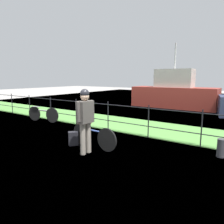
# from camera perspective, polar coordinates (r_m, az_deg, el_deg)

# --- Properties ---
(ground_plane) EXTENTS (60.00, 60.00, 0.00)m
(ground_plane) POSITION_cam_1_polar(r_m,az_deg,el_deg) (5.79, -7.52, -10.56)
(ground_plane) COLOR #9E9993
(grass_strip) EXTENTS (27.00, 2.40, 0.03)m
(grass_strip) POSITION_cam_1_polar(r_m,az_deg,el_deg) (8.48, 8.30, -3.98)
(grass_strip) COLOR #569342
(grass_strip) RESTS_ON ground
(harbor_water) EXTENTS (30.00, 30.00, 0.00)m
(harbor_water) POSITION_cam_1_polar(r_m,az_deg,el_deg) (14.09, 19.66, 0.87)
(harbor_water) COLOR #426684
(harbor_water) RESTS_ON ground
(iron_fence) EXTENTS (18.04, 0.04, 1.09)m
(iron_fence) POSITION_cam_1_polar(r_m,az_deg,el_deg) (7.32, 4.08, -1.16)
(iron_fence) COLOR black
(iron_fence) RESTS_ON ground
(bicycle_main) EXTENTS (1.62, 0.18, 0.64)m
(bicycle_main) POSITION_cam_1_polar(r_m,az_deg,el_deg) (5.97, -5.17, -6.46)
(bicycle_main) COLOR black
(bicycle_main) RESTS_ON ground
(wooden_crate) EXTENTS (0.36, 0.28, 0.27)m
(wooden_crate) POSITION_cam_1_polar(r_m,az_deg,el_deg) (6.11, -7.61, -1.94)
(wooden_crate) COLOR olive
(wooden_crate) RESTS_ON bicycle_main
(terrier_dog) EXTENTS (0.32, 0.16, 0.18)m
(terrier_dog) POSITION_cam_1_polar(r_m,az_deg,el_deg) (6.06, -7.49, -0.02)
(terrier_dog) COLOR silver
(terrier_dog) RESTS_ON wooden_crate
(cyclist_person) EXTENTS (0.28, 0.54, 1.68)m
(cyclist_person) POSITION_cam_1_polar(r_m,az_deg,el_deg) (5.40, -7.29, -0.98)
(cyclist_person) COLOR gray
(cyclist_person) RESTS_ON ground
(backpack_on_paving) EXTENTS (0.32, 0.33, 0.40)m
(backpack_on_paving) POSITION_cam_1_polar(r_m,az_deg,el_deg) (6.30, -10.43, -7.06)
(backpack_on_paving) COLOR black
(backpack_on_paving) RESTS_ON ground
(mooring_bollard) EXTENTS (0.20, 0.20, 0.46)m
(mooring_bollard) POSITION_cam_1_polar(r_m,az_deg,el_deg) (5.96, 27.47, -8.66)
(mooring_bollard) COLOR #38383D
(mooring_bollard) RESTS_ON ground
(bicycle_parked) EXTENTS (1.67, 0.35, 0.66)m
(bicycle_parked) POSITION_cam_1_polar(r_m,az_deg,el_deg) (9.89, -18.25, -0.48)
(bicycle_parked) COLOR black
(bicycle_parked) RESTS_ON ground
(moored_boat_near) EXTENTS (5.35, 1.66, 4.08)m
(moored_boat_near) POSITION_cam_1_polar(r_m,az_deg,el_deg) (14.23, 16.34, 4.87)
(moored_boat_near) COLOR #9E3328
(moored_boat_near) RESTS_ON ground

